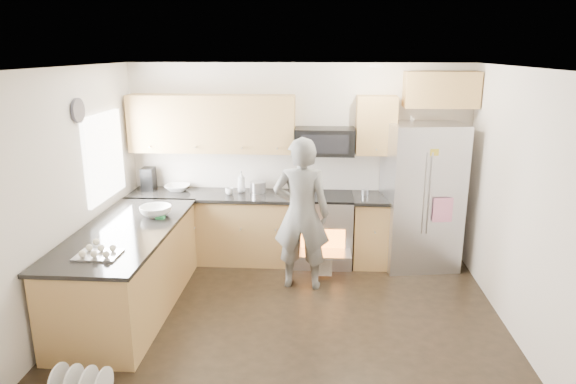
{
  "coord_description": "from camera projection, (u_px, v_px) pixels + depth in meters",
  "views": [
    {
      "loc": [
        0.32,
        -4.75,
        2.76
      ],
      "look_at": [
        -0.03,
        0.5,
        1.3
      ],
      "focal_mm": 32.0,
      "sensor_mm": 36.0,
      "label": 1
    }
  ],
  "objects": [
    {
      "name": "ground",
      "position": [
        288.0,
        325.0,
        5.32
      ],
      "size": [
        4.5,
        4.5,
        0.0
      ],
      "primitive_type": "plane",
      "color": "black",
      "rests_on": "ground"
    },
    {
      "name": "room_shell",
      "position": [
        284.0,
        167.0,
        4.89
      ],
      "size": [
        4.54,
        4.04,
        2.62
      ],
      "color": "silver",
      "rests_on": "ground"
    },
    {
      "name": "back_cabinet_run",
      "position": [
        253.0,
        190.0,
        6.78
      ],
      "size": [
        4.45,
        0.64,
        2.5
      ],
      "color": "tan",
      "rests_on": "ground"
    },
    {
      "name": "peninsula",
      "position": [
        129.0,
        269.0,
        5.55
      ],
      "size": [
        0.96,
        2.36,
        1.04
      ],
      "color": "tan",
      "rests_on": "ground"
    },
    {
      "name": "stove_range",
      "position": [
        323.0,
        214.0,
        6.75
      ],
      "size": [
        0.76,
        0.97,
        1.79
      ],
      "color": "#B7B7BC",
      "rests_on": "ground"
    },
    {
      "name": "refrigerator",
      "position": [
        421.0,
        196.0,
        6.6
      ],
      "size": [
        1.02,
        0.85,
        1.88
      ],
      "rotation": [
        0.0,
        0.0,
        0.15
      ],
      "color": "#B7B7BC",
      "rests_on": "ground"
    },
    {
      "name": "person",
      "position": [
        301.0,
        214.0,
        5.98
      ],
      "size": [
        0.69,
        0.47,
        1.82
      ],
      "primitive_type": "imported",
      "rotation": [
        0.0,
        0.0,
        3.09
      ],
      "color": "slate",
      "rests_on": "ground"
    }
  ]
}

